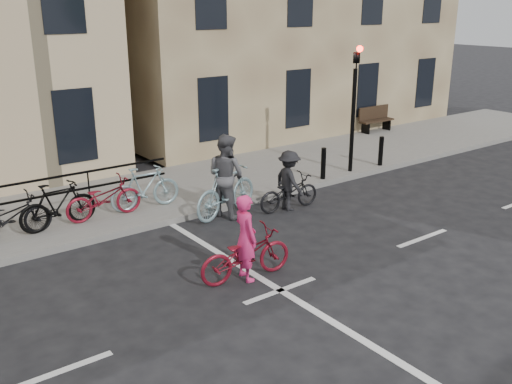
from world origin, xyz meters
TOP-DOWN VIEW (x-y plane):
  - ground at (0.00, 0.00)m, footprint 120.00×120.00m
  - traffic_light at (6.20, 4.34)m, footprint 0.18×0.30m
  - bollard_east at (5.00, 4.25)m, footprint 0.14×0.14m
  - bollard_west at (7.40, 4.25)m, footprint 0.14×0.14m
  - bench at (11.00, 7.73)m, footprint 1.60×0.41m
  - cyclist_pink at (-0.21, 0.77)m, footprint 1.91×0.85m
  - cyclist_grey at (1.38, 3.77)m, footprint 2.16×1.14m
  - cyclist_dark at (2.85, 3.19)m, footprint 1.73×1.01m

SIDE VIEW (x-z plane):
  - ground at x=0.00m, z-range 0.00..0.00m
  - cyclist_pink at x=-0.21m, z-range -0.25..1.39m
  - cyclist_dark at x=2.85m, z-range -0.16..1.34m
  - bollard_east at x=5.00m, z-range 0.15..1.05m
  - bollard_west at x=7.40m, z-range 0.15..1.05m
  - bench at x=11.00m, z-range 0.19..1.16m
  - cyclist_grey at x=1.38m, z-range -0.19..1.82m
  - traffic_light at x=6.20m, z-range 0.50..4.40m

